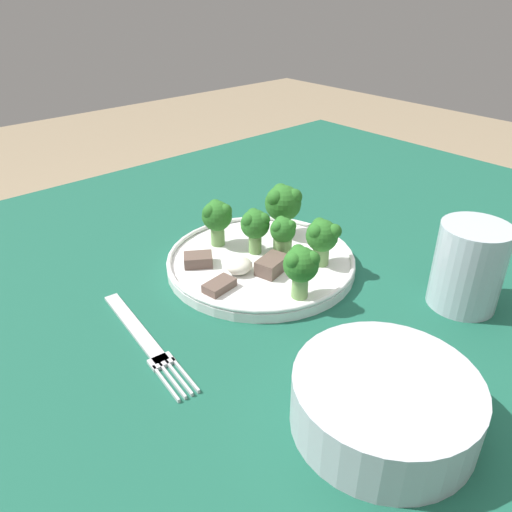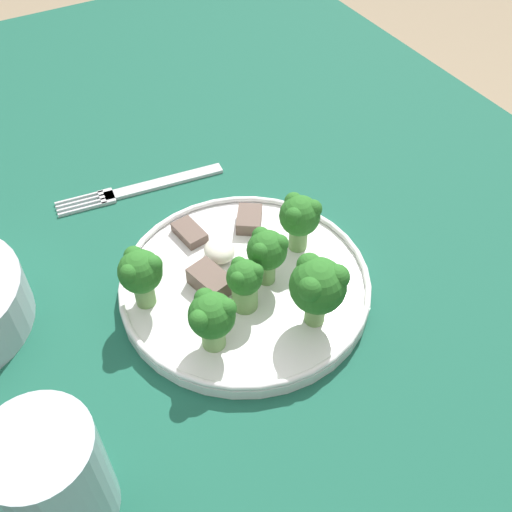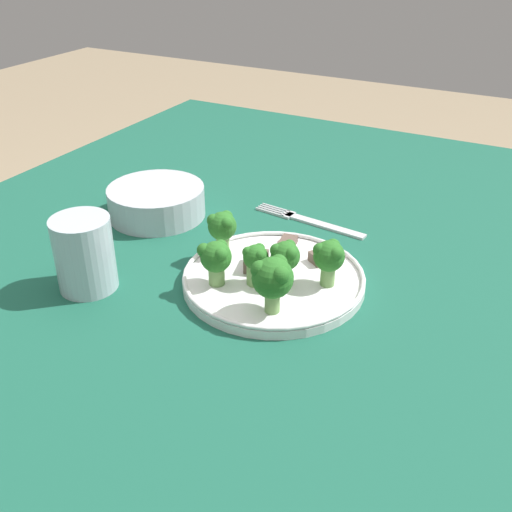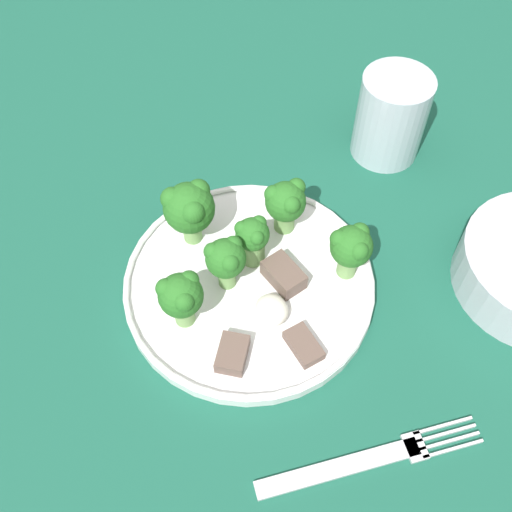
% 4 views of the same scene
% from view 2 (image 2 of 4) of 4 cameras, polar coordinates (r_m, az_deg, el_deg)
% --- Properties ---
extents(table, '(1.33, 1.05, 0.74)m').
position_cam_2_polar(table, '(0.66, -8.16, -8.05)').
color(table, '#195642').
rests_on(table, ground_plane).
extents(dinner_plate, '(0.24, 0.24, 0.02)m').
position_cam_2_polar(dinner_plate, '(0.58, -1.05, -2.68)').
color(dinner_plate, white).
rests_on(dinner_plate, table).
extents(fork, '(0.04, 0.20, 0.00)m').
position_cam_2_polar(fork, '(0.71, -10.73, 6.40)').
color(fork, silver).
rests_on(fork, table).
extents(drinking_glass, '(0.08, 0.08, 0.10)m').
position_cam_2_polar(drinking_glass, '(0.46, -18.67, -19.63)').
color(drinking_glass, '#B2C1CC').
rests_on(drinking_glass, table).
extents(broccoli_floret_near_rim_left, '(0.03, 0.03, 0.06)m').
position_cam_2_polar(broccoli_floret_near_rim_left, '(0.53, -1.10, -2.43)').
color(broccoli_floret_near_rim_left, '#709E56').
rests_on(broccoli_floret_near_rim_left, dinner_plate).
extents(broccoli_floret_center_left, '(0.04, 0.04, 0.06)m').
position_cam_2_polar(broccoli_floret_center_left, '(0.54, -10.95, -1.55)').
color(broccoli_floret_center_left, '#709E56').
rests_on(broccoli_floret_center_left, dinner_plate).
extents(broccoli_floret_back_left, '(0.04, 0.04, 0.06)m').
position_cam_2_polar(broccoli_floret_back_left, '(0.55, 1.05, 0.49)').
color(broccoli_floret_back_left, '#709E56').
rests_on(broccoli_floret_back_left, dinner_plate).
extents(broccoli_floret_front_left, '(0.04, 0.04, 0.06)m').
position_cam_2_polar(broccoli_floret_front_left, '(0.50, -4.23, -5.75)').
color(broccoli_floret_front_left, '#709E56').
rests_on(broccoli_floret_front_left, dinner_plate).
extents(broccoli_floret_center_back, '(0.05, 0.05, 0.07)m').
position_cam_2_polar(broccoli_floret_center_back, '(0.51, 5.93, -2.81)').
color(broccoli_floret_center_back, '#709E56').
rests_on(broccoli_floret_center_back, dinner_plate).
extents(broccoli_floret_mid_cluster, '(0.04, 0.04, 0.06)m').
position_cam_2_polar(broccoli_floret_mid_cluster, '(0.58, 4.18, 3.76)').
color(broccoli_floret_mid_cluster, '#709E56').
rests_on(broccoli_floret_mid_cluster, dinner_plate).
extents(meat_slice_front_slice, '(0.04, 0.04, 0.01)m').
position_cam_2_polar(meat_slice_front_slice, '(0.63, -0.64, 3.51)').
color(meat_slice_front_slice, brown).
rests_on(meat_slice_front_slice, dinner_plate).
extents(meat_slice_middle_slice, '(0.05, 0.04, 0.02)m').
position_cam_2_polar(meat_slice_middle_slice, '(0.57, -4.37, -2.35)').
color(meat_slice_middle_slice, brown).
rests_on(meat_slice_middle_slice, dinner_plate).
extents(meat_slice_rear_slice, '(0.04, 0.03, 0.01)m').
position_cam_2_polar(meat_slice_rear_slice, '(0.62, -6.35, 2.24)').
color(meat_slice_rear_slice, brown).
rests_on(meat_slice_rear_slice, dinner_plate).
extents(sauce_dollop, '(0.03, 0.03, 0.02)m').
position_cam_2_polar(sauce_dollop, '(0.59, -3.50, 0.52)').
color(sauce_dollop, silver).
rests_on(sauce_dollop, dinner_plate).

